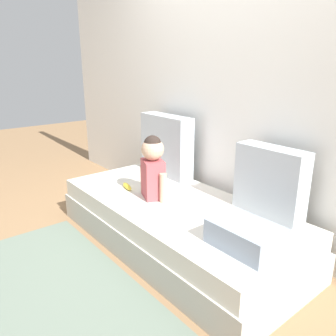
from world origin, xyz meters
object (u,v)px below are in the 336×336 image
object	(u,v)px
folded_blanket	(245,236)
throw_pillow_right	(270,181)
throw_pillow_left	(166,145)
toddler	(153,166)
banana	(127,186)
couch	(175,223)

from	to	relation	value
folded_blanket	throw_pillow_right	bearing A→B (deg)	111.15
throw_pillow_left	toddler	xyz separation A→B (m)	(0.39, -0.45, -0.02)
throw_pillow_left	throw_pillow_right	distance (m)	1.14
throw_pillow_left	banana	world-z (taller)	throw_pillow_left
folded_blanket	couch	bearing A→B (deg)	171.24
couch	throw_pillow_right	size ratio (longest dim) A/B	4.14
throw_pillow_right	toddler	distance (m)	0.88
throw_pillow_left	banana	xyz separation A→B (m)	(0.10, -0.51, -0.26)
throw_pillow_left	banana	bearing A→B (deg)	-79.11
couch	banana	size ratio (longest dim) A/B	12.24
banana	toddler	bearing A→B (deg)	11.92
throw_pillow_left	banana	distance (m)	0.58
throw_pillow_right	couch	bearing A→B (deg)	-147.19
couch	folded_blanket	size ratio (longest dim) A/B	5.20
throw_pillow_right	folded_blanket	world-z (taller)	throw_pillow_right
toddler	couch	bearing A→B (deg)	22.81
couch	throw_pillow_right	distance (m)	0.80
throw_pillow_left	folded_blanket	world-z (taller)	throw_pillow_left
couch	throw_pillow_left	size ratio (longest dim) A/B	3.52
banana	folded_blanket	bearing A→B (deg)	0.99
throw_pillow_left	folded_blanket	bearing A→B (deg)	-20.04
couch	folded_blanket	distance (m)	0.81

